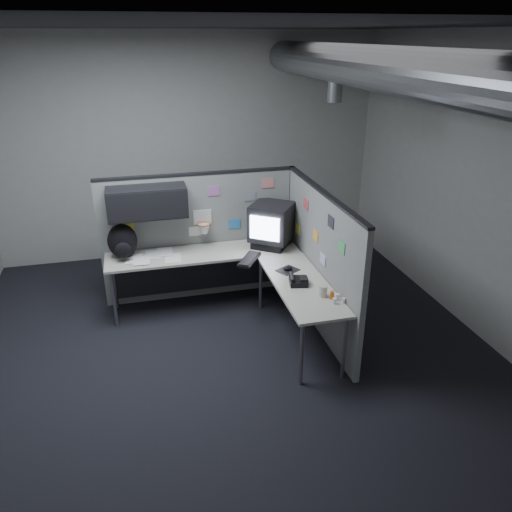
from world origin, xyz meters
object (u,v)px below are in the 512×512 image
object	(u,v)px
keyboard	(249,259)
backpack	(122,242)
monitor	(272,225)
phone	(298,281)
desk	(228,269)

from	to	relation	value
keyboard	backpack	size ratio (longest dim) A/B	1.08
monitor	phone	bearing A→B (deg)	-99.98
keyboard	phone	size ratio (longest dim) A/B	1.89
phone	backpack	xyz separation A→B (m)	(-1.77, 1.13, 0.17)
keyboard	monitor	bearing A→B (deg)	32.96
keyboard	desk	bearing A→B (deg)	145.81
monitor	keyboard	bearing A→B (deg)	-143.41
backpack	keyboard	bearing A→B (deg)	1.45
desk	backpack	bearing A→B (deg)	163.30
desk	phone	world-z (taller)	phone
keyboard	backpack	distance (m)	1.48
monitor	backpack	distance (m)	1.78
desk	keyboard	world-z (taller)	keyboard
desk	monitor	xyz separation A→B (m)	(0.61, 0.29, 0.39)
monitor	keyboard	xyz separation A→B (m)	(-0.37, -0.39, -0.26)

